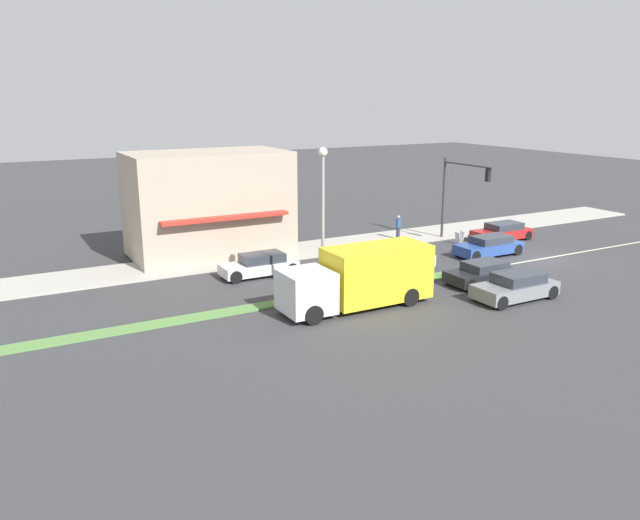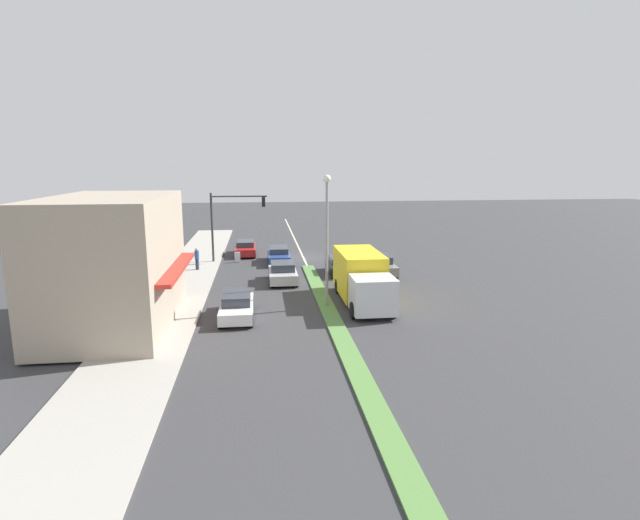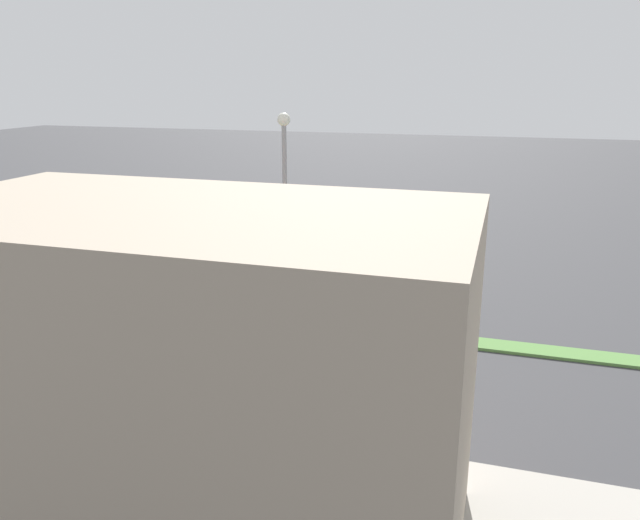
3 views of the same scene
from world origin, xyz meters
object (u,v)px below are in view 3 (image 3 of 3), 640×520
at_px(suv_grey, 159,253).
at_px(sedan_silver, 98,309).
at_px(delivery_truck, 285,266).
at_px(van_white, 270,371).
at_px(sedan_dark, 116,270).
at_px(street_lamp, 285,193).

distance_m(suv_grey, sedan_silver, 7.42).
bearing_deg(sedan_silver, delivery_truck, 128.54).
distance_m(suv_grey, van_white, 13.78).
relative_size(sedan_silver, sedan_dark, 0.98).
bearing_deg(sedan_dark, van_white, 53.96).
bearing_deg(suv_grey, sedan_silver, 14.09).
relative_size(suv_grey, sedan_dark, 1.09).
bearing_deg(delivery_truck, sedan_dark, -90.00).
bearing_deg(suv_grey, street_lamp, 58.59).
bearing_deg(van_white, street_lamp, -165.57).
height_order(street_lamp, delivery_truck, street_lamp).
height_order(suv_grey, sedan_dark, suv_grey).
bearing_deg(sedan_silver, sedan_dark, -153.15).
xyz_separation_m(suv_grey, sedan_dark, (2.80, -0.42, -0.06)).
bearing_deg(suv_grey, van_white, 43.45).
bearing_deg(street_lamp, delivery_truck, -158.71).
bearing_deg(van_white, suv_grey, -136.55).
xyz_separation_m(delivery_truck, van_white, (7.20, 2.14, -0.84)).
bearing_deg(suv_grey, sedan_dark, -8.54).
xyz_separation_m(street_lamp, suv_grey, (-5.00, -8.19, -4.11)).
bearing_deg(street_lamp, van_white, 14.43).
relative_size(suv_grey, van_white, 1.00).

